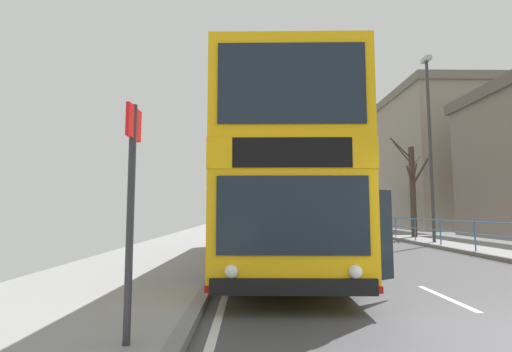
{
  "coord_description": "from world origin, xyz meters",
  "views": [
    {
      "loc": [
        -3.49,
        -4.16,
        1.54
      ],
      "look_at": [
        -3.37,
        3.98,
        2.31
      ],
      "focal_mm": 26.13,
      "sensor_mm": 36.0,
      "label": 1
    }
  ],
  "objects": [
    {
      "name": "ground",
      "position": [
        -0.72,
        -0.0,
        0.04
      ],
      "size": [
        15.8,
        140.0,
        0.2
      ],
      "color": "#49494E"
    },
    {
      "name": "background_building_00",
      "position": [
        16.34,
        45.74,
        4.88
      ],
      "size": [
        10.74,
        13.97,
        9.71
      ],
      "color": "gray",
      "rests_on": "ground"
    },
    {
      "name": "bare_tree_far_00",
      "position": [
        5.47,
        16.19,
        2.82
      ],
      "size": [
        2.14,
        1.93,
        5.49
      ],
      "color": "#423328",
      "rests_on": "ground"
    },
    {
      "name": "pedestrian_railing_far_kerb",
      "position": [
        4.45,
        11.39,
        0.87
      ],
      "size": [
        0.05,
        24.05,
        1.08
      ],
      "color": "#386BA8",
      "rests_on": "ground"
    },
    {
      "name": "double_decker_bus_main",
      "position": [
        -2.71,
        6.66,
        2.3
      ],
      "size": [
        3.26,
        10.91,
        4.39
      ],
      "color": "#F4B20F",
      "rests_on": "ground"
    },
    {
      "name": "background_bus_far_lane",
      "position": [
        2.84,
        22.84,
        1.65
      ],
      "size": [
        2.88,
        9.1,
        3.01
      ],
      "color": "#19512D",
      "rests_on": "ground"
    },
    {
      "name": "bus_stop_sign_near",
      "position": [
        -4.79,
        -0.09,
        1.73
      ],
      "size": [
        0.08,
        0.44,
        2.58
      ],
      "color": "#2D2D33",
      "rests_on": "ground"
    },
    {
      "name": "street_lamp_far_side",
      "position": [
        4.88,
        12.81,
        5.11
      ],
      "size": [
        0.28,
        0.6,
        8.69
      ],
      "color": "#38383D",
      "rests_on": "ground"
    },
    {
      "name": "background_building_01",
      "position": [
        14.39,
        28.68,
        6.17
      ],
      "size": [
        10.34,
        11.21,
        12.29
      ],
      "color": "gray",
      "rests_on": "ground"
    }
  ]
}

